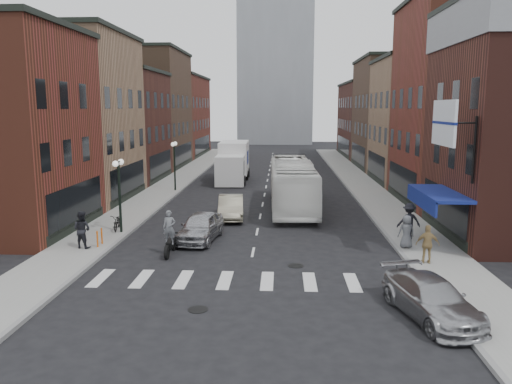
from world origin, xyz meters
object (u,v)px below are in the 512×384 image
sedan_left_far (231,207)px  billboard_sign (446,124)px  ped_right_a (409,221)px  sedan_left_near (201,227)px  streetlamp_far (174,157)px  transit_bus (292,184)px  streetlamp_near (119,182)px  ped_right_c (406,231)px  box_truck (233,162)px  motorcycle_rider (170,234)px  bike_rack (100,237)px  parked_bicycle (117,222)px  ped_right_b (428,244)px  curb_car (431,299)px  ped_left_solo (82,229)px

sedan_left_far → billboard_sign: bearing=-42.0°
billboard_sign → ped_right_a: bearing=102.9°
billboard_sign → sedan_left_near: billboard_sign is taller
streetlamp_far → transit_bus: (9.49, -6.25, -1.24)m
streetlamp_near → ped_right_c: 15.11m
streetlamp_near → ped_right_a: 15.45m
billboard_sign → box_truck: bearing=116.5°
billboard_sign → sedan_left_far: size_ratio=0.85×
box_truck → ped_right_a: bearing=-63.0°
box_truck → transit_bus: (5.28, -12.32, -0.14)m
box_truck → sedan_left_far: size_ratio=1.95×
box_truck → motorcycle_rider: (-0.69, -23.72, -0.81)m
box_truck → sedan_left_far: bearing=-86.2°
motorcycle_rider → transit_bus: 12.89m
billboard_sign → streetlamp_near: bearing=167.7°
transit_bus → sedan_left_near: size_ratio=2.77×
transit_bus → ped_right_a: 10.25m
bike_rack → sedan_left_near: sedan_left_near is taller
motorcycle_rider → streetlamp_near: bearing=130.1°
billboard_sign → bike_rack: (-16.19, 0.80, -5.58)m
streetlamp_far → bike_rack: streetlamp_far is taller
streetlamp_near → motorcycle_rider: bearing=-46.0°
box_truck → parked_bicycle: 20.16m
parked_bicycle → ped_right_a: size_ratio=0.90×
billboard_sign → ped_right_b: bearing=-124.6°
ped_right_b → ped_right_c: ped_right_b is taller
sedan_left_far → sedan_left_near: bearing=-106.2°
streetlamp_near → transit_bus: (9.49, 7.75, -1.24)m
ped_right_a → billboard_sign: bearing=97.9°
curb_car → ped_right_a: bearing=65.9°
ped_left_solo → parked_bicycle: bearing=-82.5°
streetlamp_near → box_truck: 20.54m
streetlamp_far → curb_car: bearing=-60.5°
bike_rack → streetlamp_near: bearing=85.8°
streetlamp_near → bike_rack: size_ratio=5.14×
streetlamp_far → box_truck: size_ratio=0.49×
billboard_sign → ped_left_solo: (-16.86, 0.34, -5.07)m
sedan_left_far → ped_right_c: (9.21, -6.67, 0.24)m
sedan_left_near → motorcycle_rider: bearing=-103.9°
streetlamp_near → ped_right_b: bearing=-17.5°
sedan_left_far → parked_bicycle: size_ratio=2.57×
sedan_left_far → transit_bus: bearing=36.3°
streetlamp_far → billboard_sign: bearing=-47.6°
box_truck → ped_right_a: box_truck is taller
ped_right_a → box_truck: bearing=-66.8°
ped_right_b → motorcycle_rider: bearing=2.7°
sedan_left_far → curb_car: size_ratio=0.95×
parked_bicycle → streetlamp_near: bearing=-61.8°
ped_right_c → ped_right_a: bearing=-112.3°
parked_bicycle → ped_right_b: 16.35m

